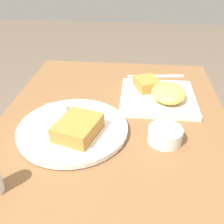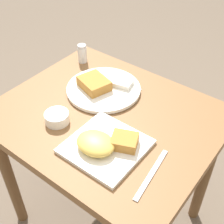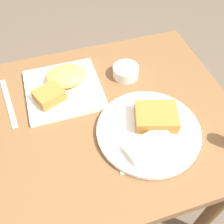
{
  "view_description": "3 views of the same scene",
  "coord_description": "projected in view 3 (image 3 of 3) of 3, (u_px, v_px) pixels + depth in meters",
  "views": [
    {
      "loc": [
        -0.66,
        -0.06,
        1.14
      ],
      "look_at": [
        -0.03,
        0.0,
        0.73
      ],
      "focal_mm": 42.0,
      "sensor_mm": 36.0,
      "label": 1
    },
    {
      "loc": [
        0.55,
        -0.68,
        1.47
      ],
      "look_at": [
        0.03,
        -0.0,
        0.73
      ],
      "focal_mm": 50.0,
      "sensor_mm": 36.0,
      "label": 2
    },
    {
      "loc": [
        0.13,
        0.49,
        1.34
      ],
      "look_at": [
        -0.02,
        0.02,
        0.73
      ],
      "focal_mm": 42.0,
      "sensor_mm": 36.0,
      "label": 3
    }
  ],
  "objects": [
    {
      "name": "plate_square_near",
      "position": [
        63.0,
        85.0,
        0.86
      ],
      "size": [
        0.24,
        0.24,
        0.06
      ],
      "color": "white",
      "rests_on": "dining_table"
    },
    {
      "name": "menu_card",
      "position": [
        139.0,
        134.0,
        0.76
      ],
      "size": [
        0.18,
        0.25,
        0.0
      ],
      "rotation": [
        0.0,
        0.0,
        -0.12
      ],
      "color": "beige",
      "rests_on": "dining_table"
    },
    {
      "name": "dining_table",
      "position": [
        106.0,
        133.0,
        0.89
      ],
      "size": [
        0.81,
        0.68,
        0.7
      ],
      "color": "brown",
      "rests_on": "ground_plane"
    },
    {
      "name": "plate_oval_far",
      "position": [
        150.0,
        128.0,
        0.75
      ],
      "size": [
        0.3,
        0.3,
        0.05
      ],
      "color": "white",
      "rests_on": "menu_card"
    },
    {
      "name": "butter_knife",
      "position": [
        9.0,
        102.0,
        0.83
      ],
      "size": [
        0.04,
        0.22,
        0.0
      ],
      "rotation": [
        0.0,
        0.0,
        1.7
      ],
      "color": "silver",
      "rests_on": "dining_table"
    },
    {
      "name": "ground_plane",
      "position": [
        108.0,
        198.0,
        1.36
      ],
      "size": [
        8.0,
        8.0,
        0.0
      ],
      "primitive_type": "plane",
      "color": "brown"
    },
    {
      "name": "sauce_ramekin",
      "position": [
        126.0,
        71.0,
        0.9
      ],
      "size": [
        0.09,
        0.09,
        0.04
      ],
      "color": "white",
      "rests_on": "dining_table"
    }
  ]
}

